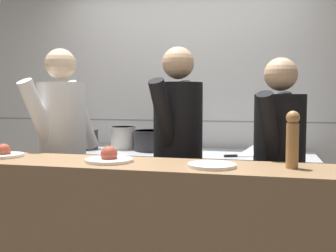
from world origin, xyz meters
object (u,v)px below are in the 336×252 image
at_px(chefs_knife, 241,156).
at_px(chef_line, 279,168).
at_px(sauce_pot, 123,137).
at_px(plated_dish_dessert, 212,165).
at_px(mixing_bowl_steel, 257,148).
at_px(chef_sous, 178,154).
at_px(plated_dish_appetiser, 109,158).
at_px(braising_pot, 150,140).
at_px(plated_dish_main, 4,153).
at_px(stock_pot, 84,139).
at_px(oven_range, 121,196).
at_px(chef_head_cook, 62,151).
at_px(pepper_mill, 292,138).

relative_size(chefs_knife, chef_line, 0.21).
relative_size(sauce_pot, plated_dish_dessert, 0.94).
xyz_separation_m(mixing_bowl_steel, chef_sous, (-0.55, -0.76, 0.03)).
relative_size(plated_dish_appetiser, chef_line, 0.17).
bearing_deg(braising_pot, plated_dish_dessert, -61.71).
bearing_deg(chef_sous, chefs_knife, 66.01).
distance_m(chefs_knife, plated_dish_dessert, 1.26).
height_order(chefs_knife, plated_dish_main, plated_dish_main).
height_order(sauce_pot, plated_dish_main, sauce_pot).
bearing_deg(mixing_bowl_steel, stock_pot, -176.77).
bearing_deg(plated_dish_appetiser, chef_sous, 68.29).
relative_size(braising_pot, chef_sous, 0.18).
relative_size(oven_range, plated_dish_main, 4.26).
xyz_separation_m(braising_pot, plated_dish_appetiser, (0.15, -1.37, 0.04)).
bearing_deg(chef_head_cook, chef_line, 17.54).
distance_m(plated_dish_main, plated_dish_appetiser, 0.71).
relative_size(sauce_pot, braising_pot, 0.78).
distance_m(chefs_knife, plated_dish_appetiser, 1.40).
bearing_deg(oven_range, chef_line, -29.29).
distance_m(stock_pot, plated_dish_dessert, 1.96).
distance_m(chef_head_cook, chef_line, 1.60).
xyz_separation_m(plated_dish_main, pepper_mill, (1.73, 0.01, 0.14)).
bearing_deg(chefs_knife, sauce_pot, 169.93).
distance_m(chef_sous, chef_line, 0.71).
xyz_separation_m(chefs_knife, plated_dish_main, (-1.40, -1.20, 0.14)).
relative_size(stock_pot, braising_pot, 0.89).
distance_m(stock_pot, mixing_bowl_steel, 1.62).
bearing_deg(braising_pot, chef_sous, -59.49).
relative_size(mixing_bowl_steel, plated_dish_dessert, 1.14).
bearing_deg(oven_range, plated_dish_main, -100.86).
bearing_deg(chef_sous, chef_line, 6.75).
bearing_deg(plated_dish_appetiser, chefs_knife, 60.61).
distance_m(plated_dish_dessert, pepper_mill, 0.44).
relative_size(mixing_bowl_steel, chefs_knife, 0.86).
relative_size(oven_range, plated_dish_dessert, 4.00).
height_order(chefs_knife, plated_dish_dessert, plated_dish_dessert).
height_order(sauce_pot, pepper_mill, pepper_mill).
bearing_deg(plated_dish_main, plated_dish_appetiser, -1.71).
bearing_deg(stock_pot, chef_sous, -32.24).
xyz_separation_m(chef_sous, chef_line, (0.70, -0.08, -0.06)).
height_order(braising_pot, plated_dish_appetiser, plated_dish_appetiser).
distance_m(chefs_knife, chef_sous, 0.70).
relative_size(chefs_knife, plated_dish_appetiser, 1.24).
height_order(mixing_bowl_steel, chef_head_cook, chef_head_cook).
height_order(stock_pot, plated_dish_dessert, stock_pot).
bearing_deg(plated_dish_dessert, oven_range, 126.77).
bearing_deg(sauce_pot, chefs_knife, -10.07).
height_order(oven_range, chefs_knife, chefs_knife).
height_order(braising_pot, chef_line, chef_line).
relative_size(plated_dish_main, chef_head_cook, 0.14).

